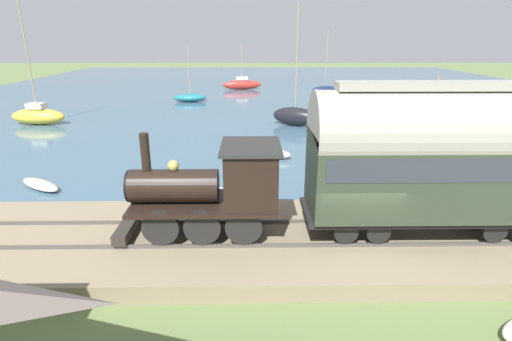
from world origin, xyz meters
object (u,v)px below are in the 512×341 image
at_px(sailboat_teal, 190,97).
at_px(rowboat_off_pier, 223,194).
at_px(passenger_coach, 435,154).
at_px(rowboat_mid_harbor, 40,185).
at_px(sailboat_yellow, 38,115).
at_px(rowboat_far_out, 452,146).
at_px(steam_locomotive, 218,184).
at_px(sailboat_white, 424,174).
at_px(sailboat_black, 295,116).
at_px(sailboat_red, 242,84).
at_px(rowboat_near_shore, 275,154).
at_px(sailboat_navy, 325,89).

distance_m(sailboat_teal, rowboat_off_pier, 28.32).
relative_size(passenger_coach, rowboat_mid_harbor, 2.93).
bearing_deg(sailboat_teal, rowboat_off_pier, -170.22).
xyz_separation_m(passenger_coach, sailboat_teal, (32.23, 12.41, -2.87)).
height_order(sailboat_yellow, rowboat_far_out, sailboat_yellow).
bearing_deg(rowboat_off_pier, steam_locomotive, -152.55).
bearing_deg(rowboat_far_out, sailboat_white, 116.05).
relative_size(sailboat_black, sailboat_red, 1.58).
height_order(sailboat_teal, rowboat_off_pier, sailboat_teal).
xyz_separation_m(rowboat_far_out, rowboat_near_shore, (-1.94, 11.48, 0.08)).
height_order(sailboat_black, rowboat_far_out, sailboat_black).
xyz_separation_m(sailboat_yellow, rowboat_mid_harbor, (-14.55, -7.29, -0.57)).
bearing_deg(rowboat_far_out, rowboat_near_shore, 71.23).
xyz_separation_m(sailboat_navy, sailboat_black, (-19.63, 5.95, 0.28)).
relative_size(sailboat_yellow, rowboat_far_out, 3.56).
relative_size(sailboat_navy, sailboat_yellow, 0.77).
bearing_deg(sailboat_yellow, rowboat_mid_harbor, -149.35).
distance_m(rowboat_far_out, rowboat_near_shore, 11.64).
bearing_deg(sailboat_navy, rowboat_far_out, 171.15).
relative_size(steam_locomotive, rowboat_far_out, 1.91).
bearing_deg(rowboat_near_shore, sailboat_yellow, 84.21).
bearing_deg(sailboat_navy, sailboat_black, 147.14).
relative_size(sailboat_navy, rowboat_off_pier, 2.52).
relative_size(sailboat_black, rowboat_near_shore, 4.41).
bearing_deg(rowboat_near_shore, steam_locomotive, -171.09).
height_order(sailboat_yellow, rowboat_near_shore, sailboat_yellow).
bearing_deg(passenger_coach, rowboat_mid_harbor, 69.57).
height_order(passenger_coach, rowboat_near_shore, passenger_coach).
bearing_deg(steam_locomotive, passenger_coach, -90.00).
height_order(passenger_coach, sailboat_white, passenger_coach).
height_order(sailboat_navy, sailboat_teal, sailboat_navy).
distance_m(passenger_coach, sailboat_red, 43.47).
bearing_deg(sailboat_red, steam_locomotive, 172.08).
xyz_separation_m(sailboat_black, sailboat_yellow, (0.75, 20.85, -0.04)).
bearing_deg(sailboat_black, sailboat_teal, 67.65).
distance_m(steam_locomotive, sailboat_white, 11.61).
distance_m(sailboat_red, rowboat_off_pier, 38.41).
distance_m(passenger_coach, rowboat_near_shore, 11.82).
xyz_separation_m(sailboat_yellow, rowboat_off_pier, (-15.99, -16.05, -0.51)).
bearing_deg(rowboat_mid_harbor, passenger_coach, -74.01).
bearing_deg(rowboat_near_shore, rowboat_off_pier, 178.82).
bearing_deg(rowboat_mid_harbor, sailboat_red, 22.96).
height_order(steam_locomotive, sailboat_black, sailboat_black).
relative_size(passenger_coach, sailboat_navy, 1.08).
bearing_deg(rowboat_near_shore, sailboat_red, 26.56).
bearing_deg(sailboat_navy, sailboat_teal, 97.63).
relative_size(rowboat_off_pier, rowboat_far_out, 1.08).
xyz_separation_m(sailboat_navy, rowboat_far_out, (-26.80, -3.36, -0.30)).
bearing_deg(sailboat_yellow, sailboat_teal, -38.01).
bearing_deg(sailboat_white, sailboat_red, -2.46).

